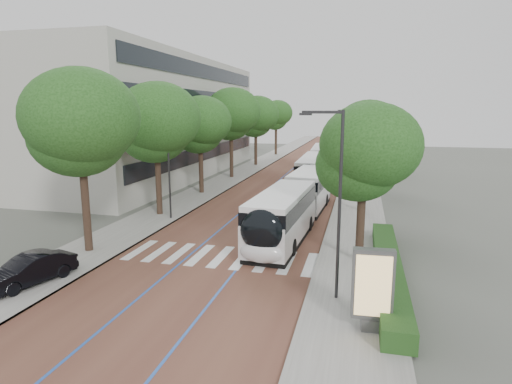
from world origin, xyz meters
TOP-DOWN VIEW (x-y plane):
  - ground at (0.00, 0.00)m, footprint 160.00×160.00m
  - road at (0.00, 40.00)m, footprint 11.00×140.00m
  - sidewalk_left at (-7.50, 40.00)m, footprint 4.00×140.00m
  - sidewalk_right at (7.50, 40.00)m, footprint 4.00×140.00m
  - kerb_left at (-5.60, 40.00)m, footprint 0.20×140.00m
  - kerb_right at (5.60, 40.00)m, footprint 0.20×140.00m
  - zebra_crossing at (0.20, 1.00)m, footprint 10.55×3.60m
  - lane_line_left at (-1.60, 40.00)m, footprint 0.12×126.00m
  - lane_line_right at (1.60, 40.00)m, footprint 0.12×126.00m
  - office_building at (-19.47, 28.00)m, footprint 18.11×40.00m
  - hedge at (9.10, 0.00)m, footprint 1.20×14.00m
  - streetlight_near at (6.62, -3.00)m, footprint 1.82×0.20m
  - streetlight_far at (6.62, 22.00)m, footprint 1.82×0.20m
  - lamp_post_left at (-6.10, 8.00)m, footprint 0.14×0.14m
  - trees_left at (-7.50, 23.09)m, footprint 6.44×60.77m
  - trees_right at (7.70, 20.30)m, footprint 5.33×47.00m
  - lead_bus at (3.24, 8.31)m, footprint 3.49×18.50m
  - bus_queued_0 at (2.64, 24.14)m, footprint 2.73×12.44m
  - bus_queued_1 at (2.40, 37.13)m, footprint 3.13×12.51m
  - ad_panel at (8.20, -5.47)m, footprint 1.51×0.61m
  - parked_car at (-7.14, -4.94)m, footprint 2.61×4.44m

SIDE VIEW (x-z plane):
  - ground at x=0.00m, z-range 0.00..0.00m
  - road at x=0.00m, z-range 0.00..0.02m
  - lane_line_left at x=-1.60m, z-range 0.02..0.03m
  - lane_line_right at x=1.60m, z-range 0.02..0.03m
  - zebra_crossing at x=0.20m, z-range 0.02..0.03m
  - sidewalk_left at x=-7.50m, z-range 0.00..0.12m
  - sidewalk_right at x=7.50m, z-range 0.00..0.12m
  - kerb_left at x=-5.60m, z-range -0.01..0.13m
  - kerb_right at x=5.60m, z-range -0.01..0.13m
  - hedge at x=9.10m, z-range 0.12..0.92m
  - parked_car at x=-7.14m, z-range 0.12..1.50m
  - bus_queued_0 at x=2.64m, z-range 0.02..3.22m
  - bus_queued_1 at x=2.40m, z-range 0.02..3.22m
  - lead_bus at x=3.24m, z-range 0.03..3.23m
  - ad_panel at x=8.20m, z-range 0.20..3.30m
  - lamp_post_left at x=-6.10m, z-range 0.12..8.12m
  - streetlight_near at x=6.62m, z-range 0.82..8.82m
  - streetlight_far at x=6.62m, z-range 0.82..8.82m
  - trees_right at x=7.70m, z-range 1.75..10.02m
  - trees_left at x=-7.50m, z-range 1.90..11.94m
  - office_building at x=-19.47m, z-range 0.00..14.00m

